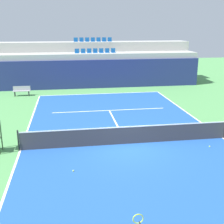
% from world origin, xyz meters
% --- Properties ---
extents(ground_plane, '(80.00, 80.00, 0.00)m').
position_xyz_m(ground_plane, '(0.00, 0.00, 0.00)').
color(ground_plane, '#4C8C4C').
extents(court_surface, '(11.00, 24.00, 0.01)m').
position_xyz_m(court_surface, '(0.00, 0.00, 0.01)').
color(court_surface, '#1E4C99').
rests_on(court_surface, ground_plane).
extents(baseline_far, '(11.00, 0.10, 0.00)m').
position_xyz_m(baseline_far, '(0.00, 11.95, 0.01)').
color(baseline_far, white).
rests_on(baseline_far, court_surface).
extents(sideline_left, '(0.10, 24.00, 0.00)m').
position_xyz_m(sideline_left, '(-5.45, 0.00, 0.01)').
color(sideline_left, white).
rests_on(sideline_left, court_surface).
extents(sideline_right, '(0.10, 24.00, 0.00)m').
position_xyz_m(sideline_right, '(5.45, 0.00, 0.01)').
color(sideline_right, white).
rests_on(sideline_right, court_surface).
extents(service_line_far, '(8.26, 0.10, 0.00)m').
position_xyz_m(service_line_far, '(0.00, 6.40, 0.01)').
color(service_line_far, white).
rests_on(service_line_far, court_surface).
extents(centre_service_line, '(0.10, 6.40, 0.00)m').
position_xyz_m(centre_service_line, '(0.00, 3.20, 0.01)').
color(centre_service_line, white).
rests_on(centre_service_line, court_surface).
extents(back_wall, '(20.96, 0.30, 2.80)m').
position_xyz_m(back_wall, '(0.00, 14.62, 1.40)').
color(back_wall, navy).
rests_on(back_wall, ground_plane).
extents(stands_tier_lower, '(20.96, 2.40, 3.35)m').
position_xyz_m(stands_tier_lower, '(0.00, 15.97, 1.68)').
color(stands_tier_lower, '#9E9E99').
rests_on(stands_tier_lower, ground_plane).
extents(stands_tier_upper, '(20.96, 2.40, 4.35)m').
position_xyz_m(stands_tier_upper, '(0.00, 18.37, 2.17)').
color(stands_tier_upper, '#9E9E99').
rests_on(stands_tier_upper, ground_plane).
extents(seating_row_lower, '(4.15, 0.44, 0.44)m').
position_xyz_m(seating_row_lower, '(-0.00, 16.07, 3.48)').
color(seating_row_lower, '#145193').
rests_on(seating_row_lower, stands_tier_lower).
extents(seating_row_upper, '(4.15, 0.44, 0.44)m').
position_xyz_m(seating_row_upper, '(-0.00, 18.47, 4.47)').
color(seating_row_upper, '#145193').
rests_on(seating_row_upper, stands_tier_upper).
extents(tennis_net, '(11.08, 0.08, 1.07)m').
position_xyz_m(tennis_net, '(0.00, 0.00, 0.51)').
color(tennis_net, black).
rests_on(tennis_net, court_surface).
extents(player_bench, '(1.50, 0.40, 0.85)m').
position_xyz_m(player_bench, '(-7.00, 12.30, 0.51)').
color(player_bench, '#99999E').
rests_on(player_bench, ground_plane).
extents(tennis_ball_0, '(0.07, 0.07, 0.07)m').
position_xyz_m(tennis_ball_0, '(4.12, -1.09, 0.04)').
color(tennis_ball_0, '#CCE033').
rests_on(tennis_ball_0, court_surface).
extents(tennis_ball_1, '(0.07, 0.07, 0.07)m').
position_xyz_m(tennis_ball_1, '(-2.89, -2.64, 0.04)').
color(tennis_ball_1, '#CCE033').
rests_on(tennis_ball_1, court_surface).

